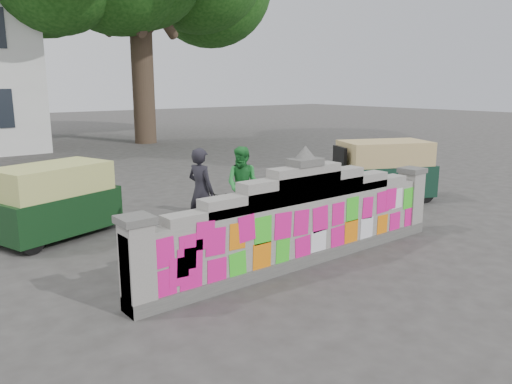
% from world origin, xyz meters
% --- Properties ---
extents(ground, '(100.00, 100.00, 0.00)m').
position_xyz_m(ground, '(0.00, 0.00, 0.00)').
color(ground, '#383533').
rests_on(ground, ground).
extents(parapet_wall, '(6.48, 0.44, 2.01)m').
position_xyz_m(parapet_wall, '(-0.00, -0.01, 0.75)').
color(parapet_wall, '#4C4C49').
rests_on(parapet_wall, ground).
extents(cyclist_bike, '(1.89, 1.01, 0.94)m').
position_xyz_m(cyclist_bike, '(-0.82, 1.91, 0.47)').
color(cyclist_bike, black).
rests_on(cyclist_bike, ground).
extents(cyclist_rider, '(0.50, 0.66, 1.60)m').
position_xyz_m(cyclist_rider, '(-0.82, 1.91, 0.80)').
color(cyclist_rider, black).
rests_on(cyclist_rider, ground).
extents(pedestrian, '(0.99, 1.03, 1.66)m').
position_xyz_m(pedestrian, '(0.81, 2.74, 0.83)').
color(pedestrian, '#268B38').
rests_on(pedestrian, ground).
extents(rickshaw_left, '(2.72, 1.85, 1.46)m').
position_xyz_m(rickshaw_left, '(-2.77, 4.11, 0.76)').
color(rickshaw_left, black).
rests_on(rickshaw_left, ground).
extents(rickshaw_right, '(2.88, 2.18, 1.55)m').
position_xyz_m(rickshaw_right, '(4.85, 2.15, 0.81)').
color(rickshaw_right, black).
rests_on(rickshaw_right, ground).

